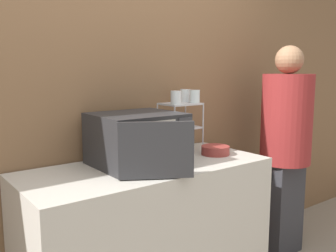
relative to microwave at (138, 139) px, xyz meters
The scene contains 9 objects.
wall_back 0.41m from the microwave, 83.23° to the left, with size 8.00×0.06×2.60m.
counter 0.61m from the microwave, 48.14° to the right, with size 1.52×0.66×0.91m.
microwave is the anchor object (origin of this frame).
dish_rack 0.46m from the microwave, 16.97° to the left, with size 0.26×0.20×0.34m.
glass_front_left 0.43m from the microwave, 12.06° to the left, with size 0.07×0.07×0.09m.
glass_back_right 0.59m from the microwave, 19.30° to the left, with size 0.07×0.07×0.09m.
glass_front_right 0.57m from the microwave, ahead, with size 0.07×0.07×0.09m.
bowl 0.59m from the microwave, ahead, with size 0.19×0.19×0.06m.
person 1.31m from the microwave, ahead, with size 0.39×0.39×1.66m.
Camera 1 is at (-1.22, -1.49, 1.48)m, focal length 40.00 mm.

